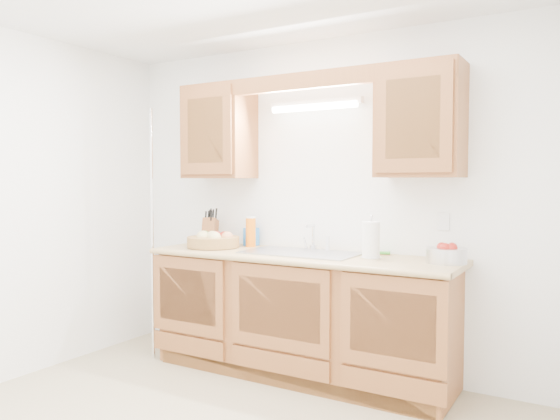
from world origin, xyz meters
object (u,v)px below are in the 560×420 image
Objects in this scene: knife_block at (210,231)px; paper_towel at (371,241)px; fruit_basket at (213,240)px; apple_bowl at (447,254)px.

paper_towel is at bearing -24.45° from knife_block.
fruit_basket is 0.25m from knife_block.
knife_block is at bearing 177.50° from apple_bowl.
knife_block is 1.04× the size of paper_towel.
knife_block is 1.49m from paper_towel.
knife_block and paper_towel have the same top height.
fruit_basket is 1.31m from paper_towel.
fruit_basket is 1.80m from apple_bowl.
fruit_basket is 1.33× the size of apple_bowl.
knife_block reaches higher than fruit_basket.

